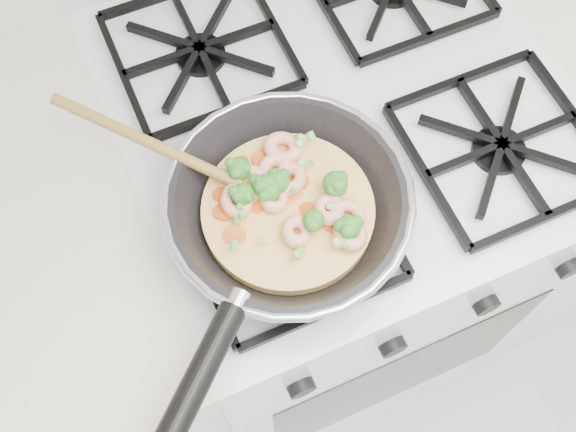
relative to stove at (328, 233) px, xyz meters
name	(u,v)px	position (x,y,z in m)	size (l,w,h in m)	color
stove	(328,233)	(0.00, 0.00, 0.00)	(0.60, 0.60, 0.92)	white
skillet	(285,209)	(-0.15, -0.14, 0.50)	(0.40, 0.45, 0.09)	black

